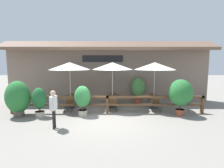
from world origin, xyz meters
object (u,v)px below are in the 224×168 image
Objects in this scene: potted_plant_entrance_palm at (39,100)px; potted_plant_small_flowering at (18,98)px; chair_far_streetside at (156,104)px; potted_plant_broad_leaf at (138,88)px; patio_umbrella_near at (70,66)px; patio_umbrella_far at (155,66)px; dining_table_near at (71,99)px; chair_far_wallside at (151,98)px; chair_near_wallside at (73,98)px; chair_middle_streetside at (113,103)px; potted_plant_corner_fern at (82,98)px; dining_table_middle at (112,98)px; chair_near_streetside at (69,103)px; pedestrian at (53,104)px; chair_middle_wallside at (113,98)px; patio_umbrella_middle at (112,66)px; dining_table_far at (154,99)px; potted_plant_tall_tropical at (181,93)px.

potted_plant_small_flowering reaches higher than potted_plant_entrance_palm.
chair_far_streetside is at bearing 6.92° from potted_plant_small_flowering.
potted_plant_broad_leaf reaches higher than potted_plant_entrance_palm.
patio_umbrella_near is 5.00m from patio_umbrella_far.
dining_table_near is 2.83m from potted_plant_small_flowering.
chair_far_wallside is (5.02, 0.67, -0.12)m from dining_table_near.
chair_middle_streetside is (2.55, -1.27, 0.00)m from chair_near_wallside.
potted_plant_entrance_palm is at bearing -174.60° from potted_plant_corner_fern.
chair_far_wallside is at bearing -168.00° from chair_near_wallside.
dining_table_middle is 2.31m from potted_plant_corner_fern.
pedestrian is at bearing -88.49° from chair_near_streetside.
chair_near_wallside reaches higher than dining_table_near.
chair_middle_wallside is at bearing 91.30° from chair_middle_streetside.
potted_plant_small_flowering is at bearing -159.00° from patio_umbrella_middle.
pedestrian is at bearing -146.66° from dining_table_far.
chair_middle_wallside is 0.44× the size of potted_plant_tall_tropical.
chair_middle_wallside is 4.89m from pedestrian.
chair_middle_wallside is 2.89m from potted_plant_corner_fern.
potted_plant_corner_fern is 3.23m from potted_plant_small_flowering.
patio_umbrella_near reaches higher than chair_middle_wallside.
chair_middle_streetside is 1.42m from chair_middle_wallside.
chair_middle_wallside is 4.26m from potted_plant_tall_tropical.
chair_middle_streetside is 1.00× the size of chair_far_streetside.
patio_umbrella_near is 3.20m from potted_plant_small_flowering.
pedestrian is (-0.89, -1.80, 0.12)m from potted_plant_corner_fern.
dining_table_near and dining_table_middle have the same top height.
potted_plant_tall_tropical reaches higher than potted_plant_broad_leaf.
chair_far_streetside reaches higher than dining_table_middle.
patio_umbrella_far is 3.34× the size of chair_far_wallside.
potted_plant_entrance_palm is at bearing -153.06° from patio_umbrella_middle.
dining_table_far is 1.68m from potted_plant_broad_leaf.
potted_plant_tall_tropical is (1.01, -1.42, 0.58)m from dining_table_far.
chair_far_streetside is at bearing -5.46° from chair_middle_streetside.
dining_table_near is at bearing -162.01° from potted_plant_broad_leaf.
potted_plant_broad_leaf is (-0.71, 2.17, 0.57)m from chair_far_streetside.
patio_umbrella_middle reaches higher than potted_plant_small_flowering.
dining_table_near is 2.62m from chair_middle_streetside.
chair_far_wallside is 0.56× the size of potted_plant_entrance_palm.
potted_plant_tall_tropical is (3.50, -1.65, 0.58)m from dining_table_middle.
dining_table_near is 5.07m from chair_far_wallside.
patio_umbrella_near is 3.39m from chair_middle_wallside.
patio_umbrella_near is 1.47× the size of potted_plant_tall_tropical.
chair_near_streetside is 3.33m from patio_umbrella_middle.
potted_plant_tall_tropical is 1.21× the size of potted_plant_corner_fern.
dining_table_middle is 0.72m from chair_middle_streetside.
chair_middle_streetside is (2.49, 0.19, 0.00)m from chair_near_streetside.
chair_near_wallside is 1.00× the size of chair_middle_wallside.
patio_umbrella_far is 2.22m from potted_plant_tall_tropical.
potted_plant_small_flowering is (-2.33, -0.93, 0.52)m from chair_near_streetside.
patio_umbrella_far is 2.19m from chair_far_wallside.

